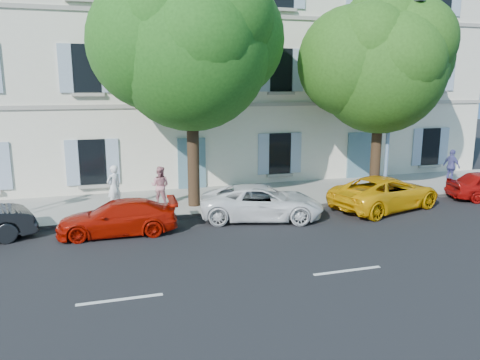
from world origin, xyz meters
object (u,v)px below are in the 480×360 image
object	(u,v)px
pedestrian_b	(160,186)
car_white_coupe	(262,202)
tree_left	(191,52)
tree_right	(381,70)
car_yellow_supercar	(385,193)
pedestrian_a	(114,187)
street_lamp	(393,88)
pedestrian_c	(452,166)
car_red_coupe	(118,217)

from	to	relation	value
pedestrian_b	car_white_coupe	bearing A→B (deg)	171.04
tree_left	tree_right	xyz separation A→B (m)	(8.15, -0.21, -0.59)
car_yellow_supercar	pedestrian_b	size ratio (longest dim) A/B	3.03
car_white_coupe	pedestrian_a	bearing A→B (deg)	80.66
car_yellow_supercar	street_lamp	xyz separation A→B (m)	(1.10, 1.53, 4.13)
street_lamp	pedestrian_c	size ratio (longest dim) A/B	4.93
car_red_coupe	pedestrian_a	world-z (taller)	pedestrian_a
pedestrian_b	car_red_coupe	bearing A→B (deg)	85.36
car_red_coupe	pedestrian_a	xyz separation A→B (m)	(0.00, 2.75, 0.45)
tree_right	pedestrian_b	size ratio (longest dim) A/B	5.30
tree_right	street_lamp	world-z (taller)	tree_right
car_yellow_supercar	tree_right	xyz separation A→B (m)	(0.75, 2.00, 4.89)
car_yellow_supercar	tree_left	size ratio (longest dim) A/B	0.52
tree_left	tree_right	distance (m)	8.17
car_red_coupe	car_yellow_supercar	xyz separation A→B (m)	(10.48, 0.21, 0.10)
pedestrian_a	pedestrian_b	xyz separation A→B (m)	(1.79, 0.09, -0.07)
tree_left	pedestrian_c	distance (m)	14.00
car_red_coupe	car_white_coupe	xyz separation A→B (m)	(5.23, 0.29, 0.06)
car_red_coupe	tree_right	world-z (taller)	tree_right
car_white_coupe	pedestrian_b	xyz separation A→B (m)	(-3.44, 2.55, 0.31)
tree_left	pedestrian_b	distance (m)	5.38
tree_right	car_yellow_supercar	bearing A→B (deg)	-110.65
car_white_coupe	pedestrian_b	bearing A→B (deg)	69.28
tree_left	car_white_coupe	bearing A→B (deg)	-44.81
car_red_coupe	tree_left	distance (m)	6.82
car_white_coupe	car_yellow_supercar	world-z (taller)	car_yellow_supercar
car_red_coupe	tree_left	xyz separation A→B (m)	(3.09, 2.42, 5.57)
street_lamp	pedestrian_c	distance (m)	6.04
tree_left	street_lamp	distance (m)	8.63
car_white_coupe	car_red_coupe	bearing A→B (deg)	109.03
car_red_coupe	street_lamp	xyz separation A→B (m)	(11.58, 1.74, 4.22)
car_red_coupe	pedestrian_c	bearing A→B (deg)	103.39
pedestrian_b	pedestrian_c	xyz separation A→B (m)	(14.29, 0.19, 0.04)
car_red_coupe	street_lamp	size ratio (longest dim) A/B	0.48
pedestrian_b	car_yellow_supercar	bearing A→B (deg)	-169.24
car_white_coupe	pedestrian_a	xyz separation A→B (m)	(-5.23, 2.46, 0.39)
car_yellow_supercar	street_lamp	size ratio (longest dim) A/B	0.59
car_red_coupe	pedestrian_a	bearing A→B (deg)	-177.30
tree_left	street_lamp	bearing A→B (deg)	-4.61
car_yellow_supercar	pedestrian_c	bearing A→B (deg)	-79.56
car_red_coupe	car_yellow_supercar	distance (m)	10.48
tree_right	street_lamp	size ratio (longest dim) A/B	1.03
street_lamp	pedestrian_b	size ratio (longest dim) A/B	5.15
car_red_coupe	pedestrian_b	world-z (taller)	pedestrian_b
car_red_coupe	street_lamp	world-z (taller)	street_lamp
car_white_coupe	pedestrian_b	distance (m)	4.29
car_white_coupe	pedestrian_c	size ratio (longest dim) A/B	2.75
car_red_coupe	tree_left	size ratio (longest dim) A/B	0.42
car_red_coupe	pedestrian_b	bearing A→B (deg)	150.45
tree_right	street_lamp	bearing A→B (deg)	-53.75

